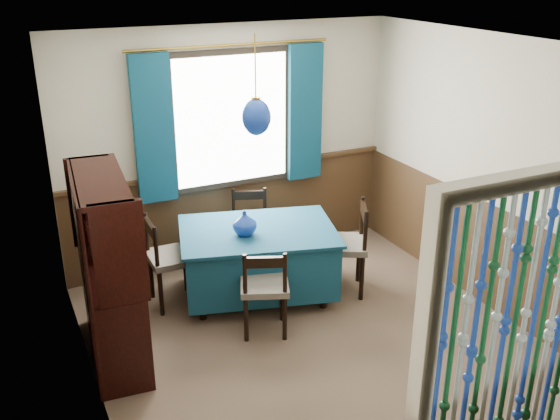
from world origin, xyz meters
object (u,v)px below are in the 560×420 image
pendant_lamp (256,117)px  vase_table (245,224)px  sideboard (111,296)px  bowl_shelf (118,244)px  dining_table (258,257)px  vase_sideboard (107,242)px  chair_right (346,245)px  chair_left (169,258)px  chair_far (250,227)px  chair_near (265,288)px

pendant_lamp → vase_table: bearing=-161.8°
sideboard → bowl_shelf: (0.06, -0.23, 0.54)m
dining_table → vase_sideboard: size_ratio=8.30×
chair_right → sideboard: bearing=120.4°
chair_left → pendant_lamp: size_ratio=1.02×
vase_table → pendant_lamp: bearing=18.2°
dining_table → chair_right: bearing=-3.7°
chair_left → vase_table: bearing=68.7°
vase_sideboard → sideboard: bearing=-100.7°
bowl_shelf → sideboard: bearing=104.8°
vase_table → sideboard: bearing=-165.4°
dining_table → bowl_shelf: 1.68m
chair_far → chair_left: size_ratio=0.93×
vase_table → chair_near: bearing=-96.0°
chair_left → vase_table: vase_table is taller
chair_near → pendant_lamp: pendant_lamp is taller
bowl_shelf → pendant_lamp: bearing=23.8°
chair_far → vase_table: vase_table is taller
chair_far → bowl_shelf: (-1.59, -1.24, 0.65)m
chair_far → vase_table: 0.83m
dining_table → chair_near: bearing=-93.6°
dining_table → vase_table: 0.43m
chair_right → sideboard: (-2.28, -0.12, 0.06)m
chair_left → chair_near: bearing=36.2°
chair_far → pendant_lamp: pendant_lamp is taller
chair_near → vase_sideboard: bearing=177.2°
chair_far → vase_table: size_ratio=3.86×
chair_near → vase_sideboard: (-1.19, 0.55, 0.44)m
dining_table → chair_left: chair_left is taller
dining_table → vase_sideboard: vase_sideboard is taller
sideboard → pendant_lamp: 1.96m
chair_near → chair_right: chair_right is taller
chair_near → vase_sideboard: size_ratio=4.14×
vase_table → vase_sideboard: vase_sideboard is taller
chair_right → pendant_lamp: (-0.82, 0.28, 1.30)m
dining_table → chair_near: (-0.21, -0.63, 0.03)m
chair_near → chair_far: chair_near is taller
chair_right → pendant_lamp: bearing=98.7°
chair_far → sideboard: bearing=52.7°
sideboard → pendant_lamp: size_ratio=1.78×
chair_far → vase_table: (-0.33, -0.67, 0.36)m
chair_near → vase_table: (0.06, 0.58, 0.36)m
sideboard → pendant_lamp: pendant_lamp is taller
chair_near → pendant_lamp: size_ratio=0.95×
vase_table → bowl_shelf: bearing=-155.6°
chair_left → bowl_shelf: bowl_shelf is taller
chair_near → sideboard: (-1.25, 0.24, 0.11)m
bowl_shelf → chair_near: bearing=-0.4°
chair_right → vase_sideboard: (-2.22, 0.20, 0.39)m
chair_right → sideboard: size_ratio=0.59×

